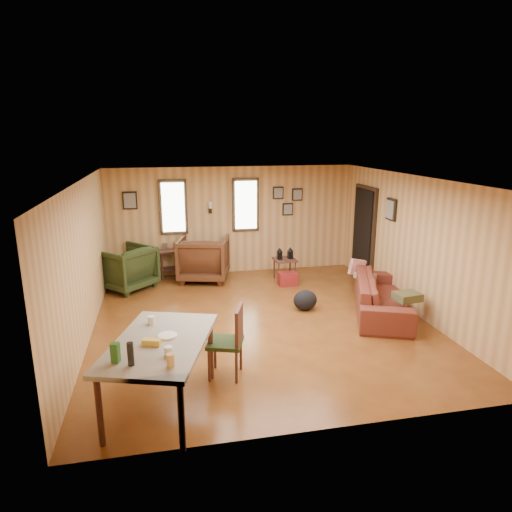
{
  "coord_description": "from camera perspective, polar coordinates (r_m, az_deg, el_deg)",
  "views": [
    {
      "loc": [
        -1.56,
        -7.02,
        3.08
      ],
      "look_at": [
        0.0,
        0.4,
        1.05
      ],
      "focal_mm": 32.0,
      "sensor_mm": 36.0,
      "label": 1
    }
  ],
  "objects": [
    {
      "name": "room",
      "position": [
        7.73,
        1.42,
        0.94
      ],
      "size": [
        5.54,
        6.04,
        2.44
      ],
      "color": "brown",
      "rests_on": "ground"
    },
    {
      "name": "sofa",
      "position": [
        8.35,
        15.54,
        -4.08
      ],
      "size": [
        1.42,
        2.29,
        0.86
      ],
      "primitive_type": "imported",
      "rotation": [
        0.0,
        0.0,
        1.19
      ],
      "color": "maroon",
      "rests_on": "ground"
    },
    {
      "name": "recliner_brown",
      "position": [
        9.91,
        -6.56,
        -0.05
      ],
      "size": [
        1.23,
        1.19,
        1.05
      ],
      "primitive_type": "imported",
      "rotation": [
        0.0,
        0.0,
        2.89
      ],
      "color": "#4D2917",
      "rests_on": "ground"
    },
    {
      "name": "recliner_green",
      "position": [
        9.66,
        -15.92,
        -1.18
      ],
      "size": [
        1.3,
        1.3,
        0.98
      ],
      "primitive_type": "imported",
      "rotation": [
        0.0,
        0.0,
        -2.37
      ],
      "color": "#293518",
      "rests_on": "ground"
    },
    {
      "name": "end_table",
      "position": [
        10.33,
        -10.54,
        -0.16
      ],
      "size": [
        0.68,
        0.63,
        0.76
      ],
      "rotation": [
        0.0,
        0.0,
        0.15
      ],
      "color": "#553026",
      "rests_on": "ground"
    },
    {
      "name": "side_table",
      "position": [
        9.86,
        3.62,
        -0.23
      ],
      "size": [
        0.47,
        0.47,
        0.73
      ],
      "rotation": [
        0.0,
        0.0,
        0.03
      ],
      "color": "#553026",
      "rests_on": "ground"
    },
    {
      "name": "cooler",
      "position": [
        9.63,
        3.98,
        -2.85
      ],
      "size": [
        0.39,
        0.28,
        0.27
      ],
      "rotation": [
        0.0,
        0.0,
        0.02
      ],
      "color": "maroon",
      "rests_on": "ground"
    },
    {
      "name": "backpack",
      "position": [
        8.29,
        6.16,
        -5.52
      ],
      "size": [
        0.5,
        0.43,
        0.37
      ],
      "rotation": [
        0.0,
        0.0,
        -0.27
      ],
      "color": "black",
      "rests_on": "ground"
    },
    {
      "name": "sofa_pillows",
      "position": [
        8.48,
        15.51,
        -3.27
      ],
      "size": [
        0.63,
        1.76,
        0.36
      ],
      "rotation": [
        0.0,
        0.0,
        0.13
      ],
      "color": "#4C4C2A",
      "rests_on": "sofa"
    },
    {
      "name": "dining_table",
      "position": [
        5.31,
        -11.96,
        -11.1
      ],
      "size": [
        1.46,
        1.88,
        1.09
      ],
      "rotation": [
        0.0,
        0.0,
        -0.31
      ],
      "color": "gray",
      "rests_on": "ground"
    },
    {
      "name": "dining_chair",
      "position": [
        5.98,
        -3.19,
        -10.16
      ],
      "size": [
        0.55,
        0.55,
        0.97
      ],
      "rotation": [
        0.0,
        0.0,
        -0.33
      ],
      "color": "#293518",
      "rests_on": "ground"
    }
  ]
}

